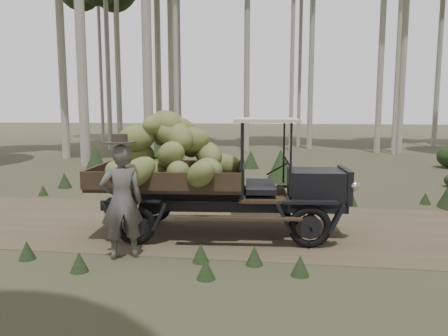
{
  "coord_description": "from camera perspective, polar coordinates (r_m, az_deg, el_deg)",
  "views": [
    {
      "loc": [
        0.65,
        -8.51,
        2.37
      ],
      "look_at": [
        -0.5,
        -0.53,
        1.26
      ],
      "focal_mm": 35.0,
      "sensor_mm": 36.0,
      "label": 1
    }
  ],
  "objects": [
    {
      "name": "ground",
      "position": [
        8.85,
        3.73,
        -7.72
      ],
      "size": [
        120.0,
        120.0,
        0.0
      ],
      "primitive_type": "plane",
      "color": "#473D2B",
      "rests_on": "ground"
    },
    {
      "name": "dirt_track",
      "position": [
        8.85,
        3.73,
        -7.7
      ],
      "size": [
        70.0,
        4.0,
        0.01
      ],
      "primitive_type": "cube",
      "color": "brown",
      "rests_on": "ground"
    },
    {
      "name": "banana_truck",
      "position": [
        8.1,
        -3.98,
        0.91
      ],
      "size": [
        4.9,
        2.54,
        2.41
      ],
      "rotation": [
        0.0,
        0.0,
        0.09
      ],
      "color": "black",
      "rests_on": "ground"
    },
    {
      "name": "farmer",
      "position": [
        7.06,
        -13.22,
        -4.11
      ],
      "size": [
        0.79,
        0.69,
        1.98
      ],
      "rotation": [
        0.0,
        0.0,
        3.62
      ],
      "color": "#504D49",
      "rests_on": "ground"
    },
    {
      "name": "undergrowth",
      "position": [
        8.22,
        2.96,
        -5.13
      ],
      "size": [
        24.16,
        22.45,
        1.4
      ],
      "color": "#233319",
      "rests_on": "ground"
    }
  ]
}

